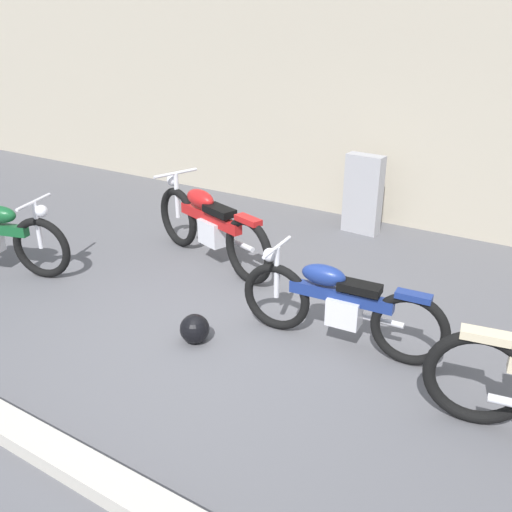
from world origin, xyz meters
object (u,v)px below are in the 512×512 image
object	(u,v)px
helmet	(195,329)
motorcycle_red	(210,225)
motorcycle_blue	(338,304)
stone_marker	(363,194)

from	to	relation	value
helmet	motorcycle_red	size ratio (longest dim) A/B	0.13
motorcycle_blue	motorcycle_red	distance (m)	2.27
motorcycle_blue	stone_marker	bearing A→B (deg)	-76.34
helmet	motorcycle_blue	world-z (taller)	motorcycle_blue
stone_marker	helmet	xyz separation A→B (m)	(-0.22, -3.51, -0.41)
helmet	motorcycle_red	world-z (taller)	motorcycle_red
motorcycle_red	motorcycle_blue	bearing A→B (deg)	174.92
helmet	motorcycle_blue	distance (m)	1.34
stone_marker	motorcycle_blue	bearing A→B (deg)	-72.31
helmet	motorcycle_red	distance (m)	1.86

